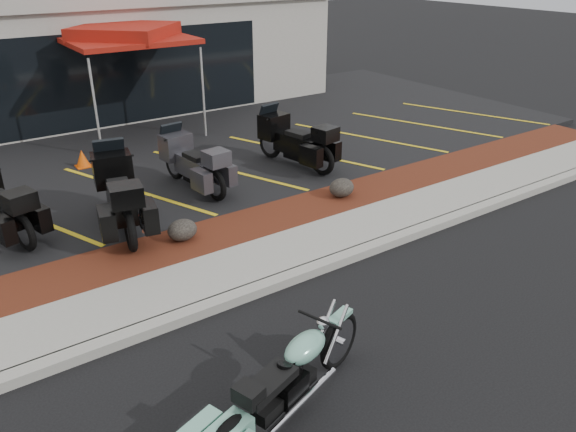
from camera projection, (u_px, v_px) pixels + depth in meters
ground at (279, 327)px, 7.86m from camera, size 90.00×90.00×0.00m
curb at (246, 293)px, 8.50m from camera, size 24.00×0.25×0.15m
sidewalk at (224, 273)px, 9.02m from camera, size 24.00×1.20×0.15m
mulch_bed at (191, 244)px, 9.91m from camera, size 24.00×1.20×0.16m
upper_lot at (96, 160)px, 13.93m from camera, size 26.00×9.60×0.15m
dealership_building at (26, 47)px, 17.78m from camera, size 18.00×8.16×4.00m
boulder_mid at (182, 230)px, 9.82m from camera, size 0.53×0.44×0.38m
boulder_right at (342, 188)px, 11.56m from camera, size 0.54×0.45×0.38m
hero_cruiser at (339, 333)px, 6.92m from camera, size 2.93×1.60×1.00m
touring_black_mid at (113, 175)px, 10.76m from camera, size 1.42×2.63×1.45m
touring_grey at (173, 151)px, 12.29m from camera, size 1.09×2.28×1.28m
touring_black_rear at (270, 131)px, 13.56m from camera, size 1.32×2.44×1.35m
traffic_cone at (82, 158)px, 13.18m from camera, size 0.43×0.43×0.41m
popup_canopy at (125, 35)px, 14.71m from camera, size 3.50×3.50×2.88m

